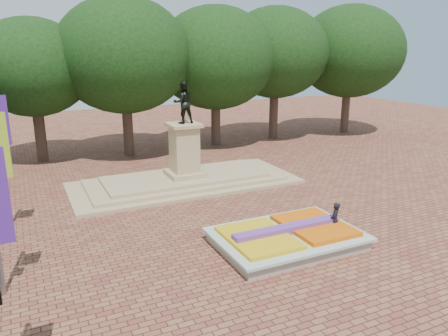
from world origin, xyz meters
TOP-DOWN VIEW (x-y plane):
  - ground at (0.00, 0.00)m, footprint 90.00×90.00m
  - flower_bed at (1.03, -2.00)m, footprint 6.30×4.30m
  - monument at (0.00, 8.00)m, footprint 14.00×6.00m
  - tree_row_back at (2.33, 18.00)m, footprint 44.80×8.80m
  - pedestrian at (3.41, -2.22)m, footprint 0.71×0.69m

SIDE VIEW (x-z plane):
  - ground at x=0.00m, z-range 0.00..0.00m
  - flower_bed at x=1.03m, z-range -0.08..0.83m
  - pedestrian at x=3.41m, z-range 0.00..1.64m
  - monument at x=0.00m, z-range -2.32..4.09m
  - tree_row_back at x=2.33m, z-range 1.46..11.89m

